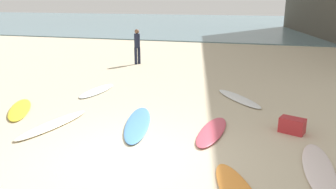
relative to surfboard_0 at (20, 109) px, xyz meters
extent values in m
plane|color=beige|center=(4.06, -1.93, -0.04)|extent=(120.00, 120.00, 0.00)
cube|color=slate|center=(4.06, 36.44, 0.00)|extent=(120.00, 40.00, 0.08)
ellipsoid|color=yellow|center=(0.00, 0.00, 0.00)|extent=(1.56, 2.06, 0.08)
ellipsoid|color=white|center=(5.99, 2.79, 0.00)|extent=(1.78, 2.09, 0.08)
ellipsoid|color=#D54B5F|center=(5.57, -0.15, 0.00)|extent=(0.73, 2.05, 0.08)
ellipsoid|color=silver|center=(7.77, -1.36, -0.01)|extent=(0.60, 2.20, 0.07)
ellipsoid|color=#4E8FD5|center=(3.68, -0.15, 0.00)|extent=(1.21, 2.63, 0.08)
ellipsoid|color=#F8EDCE|center=(1.62, -0.77, 0.00)|extent=(0.94, 2.40, 0.08)
ellipsoid|color=white|center=(1.21, 2.42, 0.00)|extent=(0.74, 1.99, 0.07)
cylinder|color=#191E33|center=(0.83, 7.61, 0.36)|extent=(0.14, 0.14, 0.80)
cylinder|color=#191E33|center=(0.72, 7.44, 0.36)|extent=(0.14, 0.14, 0.80)
cylinder|color=#191E33|center=(0.78, 7.53, 1.10)|extent=(0.39, 0.39, 0.67)
sphere|color=brown|center=(0.78, 7.53, 1.54)|extent=(0.22, 0.22, 0.22)
cube|color=#B2282D|center=(7.42, 0.39, 0.15)|extent=(0.65, 0.52, 0.37)
camera|label=1|loc=(6.55, -7.54, 3.07)|focal=35.42mm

